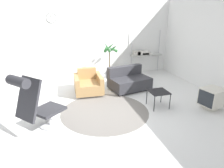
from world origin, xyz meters
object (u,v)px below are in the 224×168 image
couch_low (129,81)px  potted_plant (110,61)px  lounge_chair (34,101)px  side_table (159,93)px  armchair_red (88,85)px  crt_television (212,98)px  shelf_unit (143,54)px

couch_low → potted_plant: potted_plant is taller
lounge_chair → side_table: size_ratio=2.68×
lounge_chair → armchair_red: size_ratio=1.40×
lounge_chair → potted_plant: 3.83m
side_table → potted_plant: potted_plant is taller
side_table → armchair_red: bearing=137.4°
couch_low → crt_television: 2.40m
potted_plant → shelf_unit: 1.49m
couch_low → potted_plant: bearing=-89.4°
armchair_red → potted_plant: (1.01, 1.21, 0.38)m
couch_low → crt_television: (1.52, -1.86, 0.03)m
lounge_chair → shelf_unit: shelf_unit is taller
side_table → lounge_chair: bearing=-172.5°
lounge_chair → potted_plant: size_ratio=0.95×
shelf_unit → crt_television: bearing=-84.3°
potted_plant → armchair_red: bearing=-129.8°
side_table → shelf_unit: 3.13m
side_table → potted_plant: bearing=101.7°
crt_television → potted_plant: 3.61m
armchair_red → potted_plant: bearing=-127.6°
armchair_red → couch_low: armchair_red is taller
lounge_chair → crt_television: lounge_chair is taller
couch_low → side_table: (0.28, -1.39, 0.13)m
lounge_chair → shelf_unit: 5.06m
lounge_chair → armchair_red: lounge_chair is taller
crt_television → shelf_unit: bearing=-6.5°
couch_low → potted_plant: size_ratio=1.00×
armchair_red → crt_television: armchair_red is taller
potted_plant → shelf_unit: shelf_unit is taller
crt_television → side_table: bearing=57.4°
couch_low → crt_television: couch_low is taller
side_table → couch_low: bearing=101.3°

